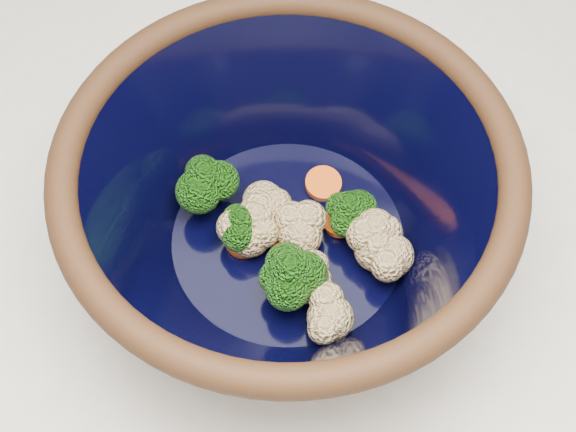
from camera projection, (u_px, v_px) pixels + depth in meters
name	position (u px, v px, depth m)	size (l,w,h in m)	color
mixing_bowl	(288.00, 206.00, 0.56)	(0.35, 0.35, 0.14)	black
vegetable_pile	(291.00, 236.00, 0.58)	(0.17, 0.15, 0.06)	#608442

